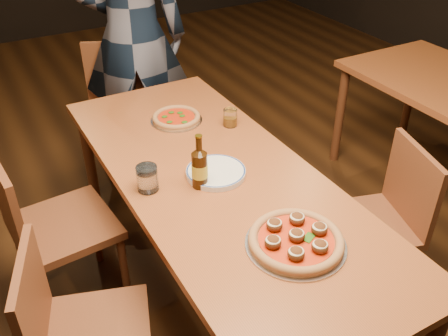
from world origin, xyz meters
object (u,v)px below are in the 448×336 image
chair_end (120,117)px  amber_glass (230,118)px  beer_bottle (200,169)px  chair_main_nw (96,333)px  pizza_meatball (296,240)px  chair_main_e (368,224)px  plate_stack (216,173)px  diner (133,37)px  table_main (218,189)px  water_glass (147,178)px  chair_main_sw (64,225)px  pizza_margherita (176,118)px

chair_end → amber_glass: chair_end is taller
chair_end → beer_bottle: beer_bottle is taller
chair_main_nw → pizza_meatball: chair_main_nw is taller
beer_bottle → chair_main_e: bearing=-19.5°
plate_stack → diner: (0.14, 1.35, 0.17)m
beer_bottle → diner: size_ratio=0.13×
table_main → water_glass: bearing=169.5°
beer_bottle → diner: bearing=80.3°
chair_main_e → table_main: bearing=-97.6°
chair_main_sw → water_glass: bearing=-137.5°
chair_main_nw → water_glass: size_ratio=7.80×
beer_bottle → amber_glass: bearing=46.9°
water_glass → amber_glass: 0.65m
amber_glass → chair_main_e: bearing=-59.9°
chair_main_sw → plate_stack: bearing=-123.9°
water_glass → diner: diner is taller
chair_main_nw → amber_glass: chair_main_nw is taller
chair_main_sw → plate_stack: (0.62, -0.34, 0.29)m
pizza_margherita → diner: size_ratio=0.14×
pizza_meatball → beer_bottle: bearing=105.3°
chair_main_sw → chair_end: bearing=-37.9°
chair_main_nw → pizza_meatball: size_ratio=2.36×
pizza_margherita → amber_glass: bearing=-39.1°
table_main → pizza_meatball: pizza_meatball is taller
table_main → pizza_meatball: bearing=-86.4°
plate_stack → chair_main_nw: bearing=-156.8°
plate_stack → beer_bottle: (-0.10, -0.04, 0.07)m
amber_glass → chair_main_nw: bearing=-145.7°
diner → amber_glass: bearing=118.7°
chair_main_sw → beer_bottle: 0.74m
chair_main_nw → amber_glass: size_ratio=9.81×
pizza_meatball → beer_bottle: size_ratio=1.53×
amber_glass → diner: diner is taller
chair_main_sw → diner: (0.76, 1.01, 0.46)m
pizza_margherita → plate_stack: pizza_margherita is taller
pizza_margherita → water_glass: (-0.35, -0.49, 0.04)m
beer_bottle → pizza_meatball: bearing=-74.7°
chair_main_nw → water_glass: 0.62m
chair_main_nw → chair_end: bearing=-4.3°
pizza_margherita → pizza_meatball: bearing=-91.0°
chair_main_nw → chair_main_sw: chair_main_sw is taller
chair_main_nw → amber_glass: (0.94, 0.64, 0.36)m
chair_main_e → diner: size_ratio=0.46×
pizza_margherita → beer_bottle: bearing=-105.0°
beer_bottle → chair_main_nw: bearing=-156.7°
table_main → pizza_margherita: bearing=84.6°
plate_stack → pizza_margherita: bearing=83.9°
plate_stack → amber_glass: 0.45m
chair_main_e → beer_bottle: (-0.75, 0.27, 0.41)m
diner → chair_main_e: bearing=128.4°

